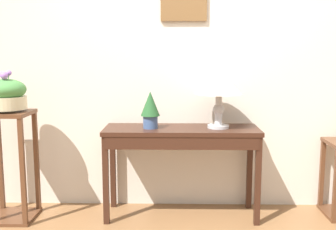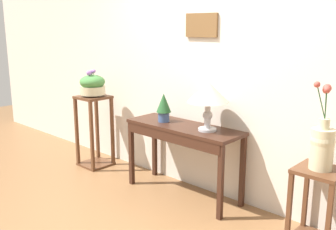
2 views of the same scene
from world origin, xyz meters
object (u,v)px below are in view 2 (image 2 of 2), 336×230
Objects in this scene: pedestal_stand_left at (95,131)px; table_lamp at (208,94)px; planter_bowl_wide_left at (92,85)px; potted_plant_on_console at (164,106)px; console_table at (182,136)px; pedestal_stand_right at (316,206)px; flower_vase_tall_right at (322,143)px.

table_lamp is at bearing 3.14° from pedestal_stand_left.
potted_plant_on_console is at bearing 3.41° from planter_bowl_wide_left.
console_table is 4.20× the size of potted_plant_on_console.
potted_plant_on_console is at bearing -178.09° from pedestal_stand_right.
console_table is at bearing -175.31° from table_lamp.
flower_vase_tall_right reaches higher than pedestal_stand_right.
planter_bowl_wide_left is 2.78m from flower_vase_tall_right.
table_lamp is 1.82m from pedestal_stand_left.
pedestal_stand_right is (1.64, 0.05, -0.60)m from potted_plant_on_console.
console_table is 1.40m from pedestal_stand_left.
potted_plant_on_console is 1.64m from flower_vase_tall_right.
flower_vase_tall_right is (1.39, 0.05, 0.20)m from console_table.
pedestal_stand_left is 2.81m from flower_vase_tall_right.
pedestal_stand_left reaches higher than pedestal_stand_right.
planter_bowl_wide_left is at bearing -177.50° from flower_vase_tall_right.
table_lamp is at bearing 4.69° from console_table.
table_lamp is 0.59m from potted_plant_on_console.
table_lamp is at bearing 2.63° from potted_plant_on_console.
planter_bowl_wide_left is (-0.00, -0.00, 0.59)m from pedestal_stand_left.
table_lamp is at bearing 3.15° from planter_bowl_wide_left.
table_lamp is 0.53× the size of pedestal_stand_left.
planter_bowl_wide_left is at bearing -108.45° from pedestal_stand_left.
planter_bowl_wide_left is 2.87m from pedestal_stand_right.
console_table is 3.86× the size of planter_bowl_wide_left.
potted_plant_on_console is 0.47× the size of pedestal_stand_right.
planter_bowl_wide_left is at bearing -176.59° from potted_plant_on_console.
flower_vase_tall_right reaches higher than console_table.
pedestal_stand_right is at bearing 2.51° from pedestal_stand_left.
console_table is at bearing 2.81° from pedestal_stand_left.
table_lamp is at bearing -178.51° from flower_vase_tall_right.
console_table is 1.97× the size of pedestal_stand_right.
table_lamp is 1.12m from flower_vase_tall_right.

